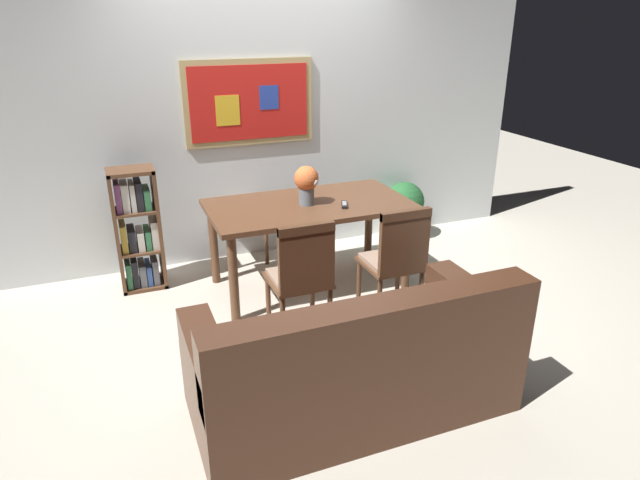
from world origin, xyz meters
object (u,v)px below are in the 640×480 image
(dining_table, at_px, (309,214))
(dining_chair_near_left, at_px, (302,272))
(potted_ivy, at_px, (404,208))
(tv_remote, at_px, (344,205))
(dining_chair_far_left, at_px, (240,203))
(leather_couch, at_px, (355,366))
(bookshelf, at_px, (138,232))
(dining_chair_near_right, at_px, (396,255))
(flower_vase, at_px, (306,182))

(dining_table, distance_m, dining_chair_near_left, 0.87)
(potted_ivy, bearing_deg, tv_remote, -141.44)
(dining_table, xyz_separation_m, dining_chair_far_left, (-0.38, 0.80, -0.10))
(dining_chair_far_left, bearing_deg, dining_table, -64.44)
(leather_couch, xyz_separation_m, tv_remote, (0.57, 1.44, 0.43))
(dining_chair_far_left, height_order, bookshelf, bookshelf)
(leather_couch, bearing_deg, dining_chair_far_left, 91.19)
(dining_chair_near_right, relative_size, flower_vase, 2.92)
(dining_table, relative_size, dining_chair_near_right, 1.77)
(dining_chair_near_right, distance_m, bookshelf, 2.12)
(leather_couch, distance_m, flower_vase, 1.73)
(bookshelf, relative_size, flower_vase, 3.27)
(dining_table, height_order, dining_chair_near_right, dining_chair_near_right)
(dining_chair_far_left, distance_m, tv_remote, 1.17)
(dining_chair_near_left, distance_m, tv_remote, 0.88)
(leather_couch, bearing_deg, dining_chair_near_right, 49.31)
(dining_chair_near_left, xyz_separation_m, potted_ivy, (1.62, 1.45, -0.21))
(dining_chair_near_right, relative_size, dining_chair_far_left, 1.00)
(leather_couch, distance_m, tv_remote, 1.60)
(bookshelf, bearing_deg, dining_chair_near_right, -37.48)
(dining_table, relative_size, leather_couch, 0.89)
(leather_couch, height_order, potted_ivy, leather_couch)
(dining_chair_near_right, height_order, leather_couch, dining_chair_near_right)
(dining_table, bearing_deg, dining_chair_far_left, 115.56)
(flower_vase, bearing_deg, bookshelf, 157.76)
(dining_table, xyz_separation_m, leather_couch, (-0.33, -1.61, -0.33))
(dining_chair_near_right, xyz_separation_m, flower_vase, (-0.40, 0.77, 0.38))
(dining_table, relative_size, tv_remote, 9.98)
(dining_chair_near_left, relative_size, potted_ivy, 1.46)
(dining_chair_near_right, xyz_separation_m, leather_couch, (-0.71, -0.82, -0.23))
(dining_chair_near_right, height_order, potted_ivy, dining_chair_near_right)
(bookshelf, height_order, flower_vase, flower_vase)
(dining_chair_far_left, bearing_deg, bookshelf, -162.44)
(dining_table, xyz_separation_m, bookshelf, (-1.31, 0.50, -0.16))
(dining_chair_near_right, bearing_deg, potted_ivy, 58.11)
(bookshelf, distance_m, potted_ivy, 2.59)
(dining_chair_near_left, xyz_separation_m, leather_couch, (0.02, -0.81, -0.23))
(dining_chair_near_left, distance_m, bookshelf, 1.61)
(potted_ivy, bearing_deg, bookshelf, -176.68)
(dining_table, distance_m, leather_couch, 1.67)
(dining_table, relative_size, dining_chair_far_left, 1.77)
(flower_vase, bearing_deg, dining_chair_far_left, 113.43)
(leather_couch, bearing_deg, potted_ivy, 54.69)
(dining_table, height_order, flower_vase, flower_vase)
(dining_chair_near_right, relative_size, potted_ivy, 1.46)
(leather_couch, bearing_deg, dining_table, 78.34)
(dining_table, height_order, tv_remote, tv_remote)
(leather_couch, relative_size, bookshelf, 1.77)
(dining_chair_near_left, bearing_deg, dining_chair_near_right, 0.51)
(flower_vase, bearing_deg, dining_table, 36.41)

